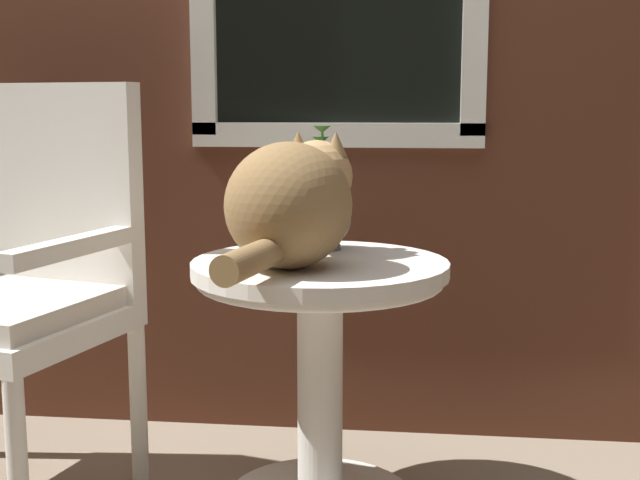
{
  "coord_description": "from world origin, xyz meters",
  "views": [
    {
      "loc": [
        0.28,
        -1.71,
        0.99
      ],
      "look_at": [
        0.05,
        0.26,
        0.67
      ],
      "focal_mm": 48.05,
      "sensor_mm": 36.0,
      "label": 1
    }
  ],
  "objects_px": {
    "cat": "(293,201)",
    "pewter_vase_with_ivy": "(325,212)",
    "wicker_side_table": "(320,340)",
    "wicker_chair": "(14,274)"
  },
  "relations": [
    {
      "from": "wicker_side_table",
      "to": "pewter_vase_with_ivy",
      "type": "relative_size",
      "value": 1.98
    },
    {
      "from": "cat",
      "to": "wicker_side_table",
      "type": "bearing_deg",
      "value": 51.59
    },
    {
      "from": "wicker_side_table",
      "to": "cat",
      "type": "xyz_separation_m",
      "value": [
        -0.05,
        -0.07,
        0.34
      ]
    },
    {
      "from": "cat",
      "to": "pewter_vase_with_ivy",
      "type": "relative_size",
      "value": 2.0
    },
    {
      "from": "wicker_chair",
      "to": "pewter_vase_with_ivy",
      "type": "height_order",
      "value": "wicker_chair"
    },
    {
      "from": "wicker_chair",
      "to": "wicker_side_table",
      "type": "bearing_deg",
      "value": -0.07
    },
    {
      "from": "pewter_vase_with_ivy",
      "to": "cat",
      "type": "bearing_deg",
      "value": -102.01
    },
    {
      "from": "wicker_side_table",
      "to": "pewter_vase_with_ivy",
      "type": "xyz_separation_m",
      "value": [
        -0.01,
        0.16,
        0.29
      ]
    },
    {
      "from": "wicker_side_table",
      "to": "pewter_vase_with_ivy",
      "type": "bearing_deg",
      "value": 91.86
    },
    {
      "from": "cat",
      "to": "pewter_vase_with_ivy",
      "type": "bearing_deg",
      "value": 77.99
    }
  ]
}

